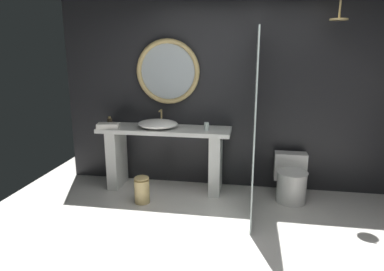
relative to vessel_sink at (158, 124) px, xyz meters
name	(u,v)px	position (x,y,z in m)	size (l,w,h in m)	color
ground_plane	(220,260)	(0.99, -1.54, -0.92)	(5.76, 5.76, 0.00)	silver
back_wall_panel	(234,94)	(0.99, 0.36, 0.38)	(4.80, 0.10, 2.60)	#232326
vanity_counter	(165,151)	(0.08, 0.03, -0.38)	(1.78, 0.52, 0.87)	silver
vessel_sink	(158,124)	(0.00, 0.00, 0.00)	(0.55, 0.45, 0.22)	white
tumbler_cup	(206,126)	(0.66, -0.01, -0.01)	(0.06, 0.06, 0.10)	silver
soap_dispenser	(110,122)	(-0.69, 0.04, 0.00)	(0.07, 0.07, 0.13)	#3D3323
round_wall_mirror	(168,72)	(0.08, 0.27, 0.67)	(0.88, 0.07, 0.88)	tan
shower_glass_panel	(254,123)	(1.26, -0.36, 0.13)	(0.02, 1.35, 2.11)	silver
rain_shower_head	(339,17)	(2.16, -0.02, 1.32)	(0.20, 0.20, 0.29)	tan
toilet	(291,179)	(1.77, -0.03, -0.66)	(0.42, 0.58, 0.56)	white
waste_bin	(142,189)	(-0.09, -0.47, -0.75)	(0.19, 0.19, 0.36)	tan
folded_hand_towel	(108,126)	(-0.64, -0.13, -0.02)	(0.29, 0.16, 0.07)	silver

